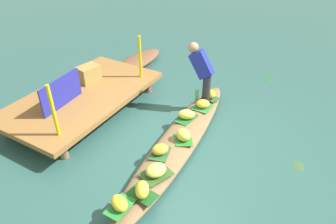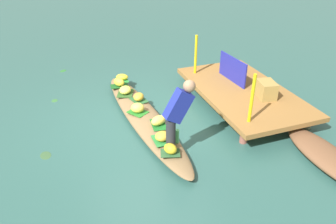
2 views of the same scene
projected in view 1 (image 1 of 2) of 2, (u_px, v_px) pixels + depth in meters
canal_water at (179, 146)px, 5.46m from camera, size 40.00×40.00×0.00m
dock_platform at (83, 96)px, 6.26m from camera, size 3.20×1.80×0.38m
vendor_boat at (179, 141)px, 5.40m from camera, size 4.25×0.96×0.21m
moored_boat at (137, 62)px, 8.12m from camera, size 1.91×0.68×0.23m
leaf_mat_0 at (143, 195)px, 4.27m from camera, size 0.28×0.42×0.01m
banana_bunch_0 at (142, 190)px, 4.21m from camera, size 0.34×0.31×0.20m
leaf_mat_1 at (120, 207)px, 4.09m from camera, size 0.41×0.26×0.01m
banana_bunch_1 at (119, 203)px, 4.05m from camera, size 0.31×0.35×0.15m
leaf_mat_2 at (211, 98)px, 6.41m from camera, size 0.32×0.38×0.01m
banana_bunch_2 at (211, 94)px, 6.36m from camera, size 0.29×0.28×0.17m
leaf_mat_3 at (203, 107)px, 6.12m from camera, size 0.38×0.32×0.01m
banana_bunch_3 at (203, 104)px, 6.08m from camera, size 0.35×0.36×0.15m
leaf_mat_4 at (183, 139)px, 5.27m from camera, size 0.47×0.44×0.01m
banana_bunch_4 at (184, 135)px, 5.22m from camera, size 0.29×0.32×0.20m
leaf_mat_5 at (156, 174)px, 4.59m from camera, size 0.53×0.47×0.01m
banana_bunch_5 at (156, 170)px, 4.55m from camera, size 0.39×0.37×0.16m
leaf_mat_6 at (160, 153)px, 4.98m from camera, size 0.44×0.36×0.01m
banana_bunch_6 at (160, 149)px, 4.93m from camera, size 0.34×0.33×0.16m
leaf_mat_7 at (186, 118)px, 5.79m from camera, size 0.47×0.31×0.01m
banana_bunch_7 at (186, 114)px, 5.75m from camera, size 0.30×0.37×0.18m
vendor_person at (202, 69)px, 6.00m from camera, size 0.22×0.54×1.18m
water_bottle at (197, 95)px, 6.25m from camera, size 0.07×0.07×0.26m
market_banner at (61, 92)px, 5.71m from camera, size 1.00×0.10×0.56m
railing_post_west at (53, 111)px, 4.85m from camera, size 0.06×0.06×0.93m
railing_post_east at (140, 57)px, 6.58m from camera, size 0.06×0.06×0.93m
produce_crate at (89, 74)px, 6.57m from camera, size 0.49×0.40×0.35m
drifting_plant_0 at (299, 166)px, 5.03m from camera, size 0.28×0.22×0.01m
drifting_plant_2 at (268, 80)px, 7.51m from camera, size 0.24×0.23×0.01m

